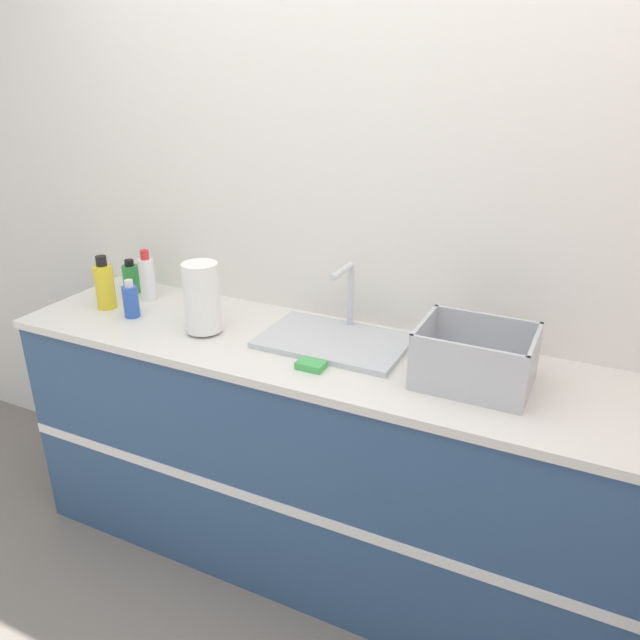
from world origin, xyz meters
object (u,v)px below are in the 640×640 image
object	(u,v)px
sink	(335,338)
paper_towel_roll	(202,298)
bottle_blue	(131,301)
bottle_yellow	(105,285)
bottle_green	(131,278)
bottle_white_spray	(147,278)
dish_rack	(475,363)

from	to	relation	value
sink	paper_towel_roll	xyz separation A→B (m)	(-0.46, -0.12, 0.11)
bottle_blue	bottle_yellow	xyz separation A→B (m)	(-0.15, 0.03, 0.03)
paper_towel_roll	bottle_green	distance (m)	0.56
bottle_green	bottle_white_spray	world-z (taller)	bottle_white_spray
sink	dish_rack	bearing A→B (deg)	-8.53
bottle_blue	bottle_white_spray	bearing A→B (deg)	110.23
paper_towel_roll	bottle_white_spray	size ratio (longest dim) A/B	1.25
sink	bottle_yellow	world-z (taller)	sink
sink	bottle_white_spray	distance (m)	0.87
bottle_yellow	bottle_green	bearing A→B (deg)	99.03
sink	bottle_yellow	bearing A→B (deg)	-174.38
bottle_green	bottle_white_spray	distance (m)	0.13
sink	paper_towel_roll	distance (m)	0.49
sink	bottle_blue	bearing A→B (deg)	-171.31
dish_rack	bottle_blue	distance (m)	1.30
dish_rack	bottle_green	world-z (taller)	dish_rack
sink	bottle_green	world-z (taller)	sink
bottle_blue	sink	bearing A→B (deg)	8.69
paper_towel_roll	bottle_blue	distance (m)	0.34
bottle_blue	paper_towel_roll	bearing A→B (deg)	-0.26
bottle_blue	bottle_white_spray	size ratio (longest dim) A/B	0.71
bottle_yellow	sink	bearing A→B (deg)	5.62
sink	bottle_blue	size ratio (longest dim) A/B	3.39
bottle_green	dish_rack	bearing A→B (deg)	-6.11
bottle_green	paper_towel_roll	bearing A→B (deg)	-21.80
sink	bottle_blue	xyz separation A→B (m)	(-0.80, -0.12, 0.05)
dish_rack	bottle_green	distance (m)	1.49
paper_towel_roll	bottle_blue	size ratio (longest dim) A/B	1.77
paper_towel_roll	bottle_white_spray	bearing A→B (deg)	156.38
sink	dish_rack	size ratio (longest dim) A/B	1.48
sink	paper_towel_roll	world-z (taller)	paper_towel_roll
bottle_blue	bottle_green	bearing A→B (deg)	131.45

